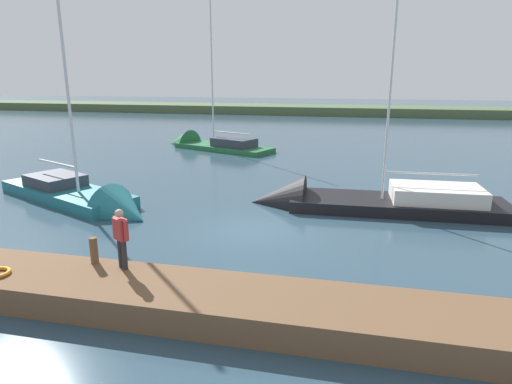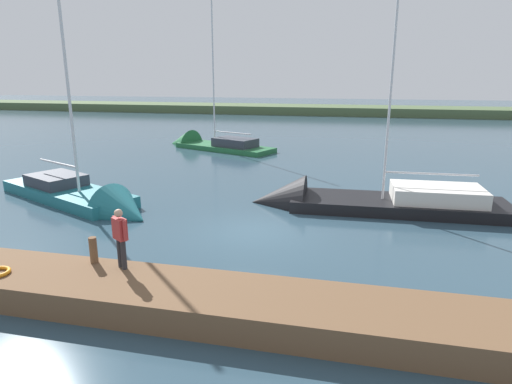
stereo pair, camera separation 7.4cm
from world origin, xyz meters
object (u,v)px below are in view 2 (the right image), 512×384
sailboat_inner_slip (205,146)px  person_on_dock (120,235)px  sailboat_near_dock (87,201)px  sailboat_far_left (355,205)px  mooring_post_near (93,250)px

sailboat_inner_slip → person_on_dock: sailboat_inner_slip is taller
sailboat_near_dock → sailboat_inner_slip: sailboat_inner_slip is taller
sailboat_inner_slip → person_on_dock: (-6.01, 23.57, 1.52)m
sailboat_far_left → sailboat_near_dock: (11.71, 2.15, 0.03)m
sailboat_far_left → sailboat_inner_slip: 18.67m
mooring_post_near → sailboat_far_left: size_ratio=0.06×
mooring_post_near → sailboat_near_dock: 8.52m
sailboat_far_left → sailboat_inner_slip: size_ratio=1.00×
mooring_post_near → person_on_dock: bearing=172.1°
mooring_post_near → sailboat_near_dock: size_ratio=0.06×
sailboat_far_left → person_on_dock: (5.91, 9.19, 1.50)m
person_on_dock → sailboat_far_left: bearing=-180.0°
sailboat_far_left → sailboat_near_dock: bearing=8.6°
sailboat_near_dock → sailboat_far_left: bearing=35.0°
sailboat_far_left → sailboat_inner_slip: sailboat_far_left is taller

